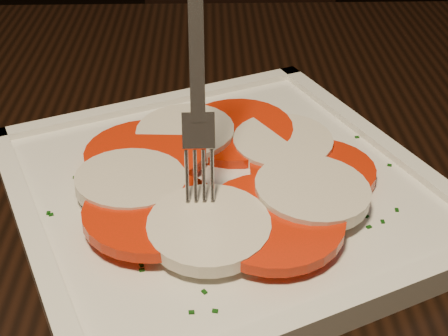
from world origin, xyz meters
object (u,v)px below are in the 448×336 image
Objects in this scene: plate at (224,192)px; fork at (197,48)px; table at (286,249)px; chair at (247,38)px.

plate is 0.12m from fork.
table is 6.91× the size of fork.
table is 0.25m from fork.
fork is at bearing -147.80° from table.
fork reaches higher than table.
plate is (-0.06, -0.05, 0.11)m from table.
chair is 3.08× the size of plate.
plate reaches higher than table.
fork reaches higher than plate.
chair is 0.94m from fork.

